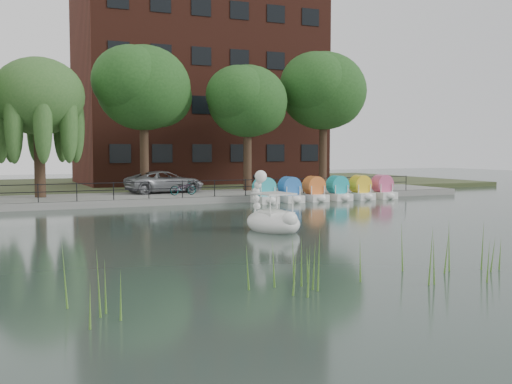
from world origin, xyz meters
TOP-DOWN VIEW (x-y plane):
  - ground_plane at (0.00, 0.00)m, footprint 120.00×120.00m
  - promenade at (0.00, 16.00)m, footprint 40.00×6.00m
  - kerb at (0.00, 13.05)m, footprint 40.00×0.25m
  - land_strip at (0.00, 30.00)m, footprint 60.00×22.00m
  - railing at (0.00, 13.25)m, footprint 32.00×0.05m
  - apartment_building at (7.00, 29.97)m, footprint 20.00×10.07m
  - willow_mid at (-7.50, 17.00)m, footprint 5.32×5.32m
  - broadleaf_center at (-1.00, 18.00)m, footprint 6.00×6.00m
  - broadleaf_right at (6.00, 17.50)m, footprint 5.40×5.40m
  - broadleaf_far at (12.50, 18.50)m, footprint 6.30×6.30m
  - minivan at (0.20, 17.50)m, footprint 3.22×6.03m
  - bicycle at (0.64, 15.16)m, footprint 0.76×1.77m
  - swan_boat at (-0.37, 0.52)m, footprint 2.08×3.00m
  - pedal_boat_row at (9.01, 12.14)m, footprint 9.65×1.70m
  - reed_bank at (2.00, -9.50)m, footprint 24.00×2.40m

SIDE VIEW (x-z plane):
  - ground_plane at x=0.00m, z-range 0.00..0.00m
  - land_strip at x=0.00m, z-range 0.00..0.36m
  - promenade at x=0.00m, z-range 0.00..0.40m
  - kerb at x=0.00m, z-range 0.00..0.40m
  - swan_boat at x=-0.37m, z-range -0.67..1.72m
  - reed_bank at x=2.00m, z-range 0.00..1.20m
  - pedal_boat_row at x=9.01m, z-range -0.09..1.31m
  - bicycle at x=0.64m, z-range 0.40..1.40m
  - railing at x=0.00m, z-range 0.65..1.65m
  - minivan at x=0.20m, z-range 0.40..2.01m
  - willow_mid at x=-7.50m, z-range 2.17..10.32m
  - broadleaf_right at x=6.00m, z-range 2.22..10.55m
  - broadleaf_center at x=-1.00m, z-range 2.44..11.69m
  - broadleaf_far at x=12.50m, z-range 2.54..12.25m
  - apartment_building at x=7.00m, z-range 0.36..18.36m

